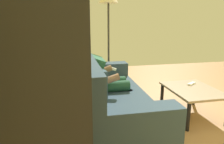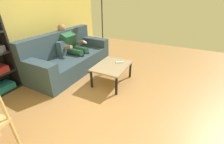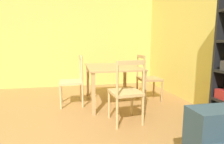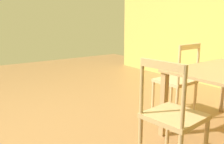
{
  "view_description": "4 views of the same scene",
  "coord_description": "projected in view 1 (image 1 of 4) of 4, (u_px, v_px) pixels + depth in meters",
  "views": [
    {
      "loc": [
        -1.41,
        2.33,
        1.41
      ],
      "look_at": [
        1.27,
        1.75,
        0.71
      ],
      "focal_mm": 34.6,
      "sensor_mm": 36.0,
      "label": 1
    },
    {
      "loc": [
        -1.36,
        -0.68,
        1.74
      ],
      "look_at": [
        1.19,
        0.58,
        0.25
      ],
      "focal_mm": 23.72,
      "sensor_mm": 36.0,
      "label": 2
    },
    {
      "loc": [
        1.45,
        0.43,
        1.12
      ],
      "look_at": [
        -1.9,
        1.13,
        0.6
      ],
      "focal_mm": 28.78,
      "sensor_mm": 36.0,
      "label": 3
    },
    {
      "loc": [
        0.52,
        2.33,
        1.21
      ],
      "look_at": [
        -0.32,
        1.17,
        0.9
      ],
      "focal_mm": 38.93,
      "sensor_mm": 36.0,
      "label": 4
    }
  ],
  "objects": [
    {
      "name": "coffee_table",
      "position": [
        193.0,
        92.0,
        3.08
      ],
      "size": [
        0.84,
        0.65,
        0.42
      ],
      "color": "gray",
      "rests_on": "ground_plane"
    },
    {
      "name": "tv_remote",
      "position": [
        192.0,
        84.0,
        3.27
      ],
      "size": [
        0.13,
        0.17,
        0.02
      ],
      "primitive_type": "cube",
      "rotation": [
        0.0,
        0.0,
        0.58
      ],
      "color": "white",
      "rests_on": "coffee_table"
    },
    {
      "name": "couch",
      "position": [
        106.0,
        99.0,
        2.91
      ],
      "size": [
        2.2,
        0.95,
        0.95
      ],
      "color": "#2D4251",
      "rests_on": "ground_plane"
    },
    {
      "name": "wall_back",
      "position": [
        6.0,
        39.0,
        1.3
      ],
      "size": [
        7.12,
        0.12,
        2.56
      ],
      "primitive_type": "cube",
      "color": "#DBC660",
      "rests_on": "ground_plane"
    },
    {
      "name": "person_lounging",
      "position": [
        101.0,
        78.0,
        3.03
      ],
      "size": [
        0.59,
        0.96,
        1.1
      ],
      "color": "#23563D",
      "rests_on": "ground_plane"
    },
    {
      "name": "bookshelf",
      "position": [
        51.0,
        122.0,
        1.26
      ],
      "size": [
        0.83,
        0.36,
        1.95
      ],
      "color": "black",
      "rests_on": "ground_plane"
    },
    {
      "name": "floor_lamp",
      "position": [
        108.0,
        6.0,
        3.82
      ],
      "size": [
        0.36,
        0.36,
        1.89
      ],
      "color": "black",
      "rests_on": "ground_plane"
    }
  ]
}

